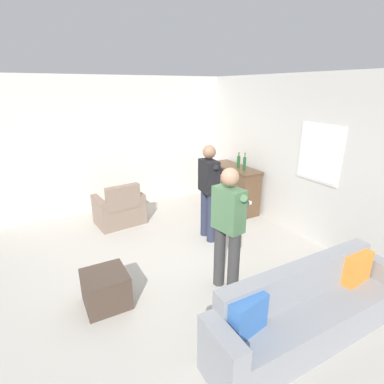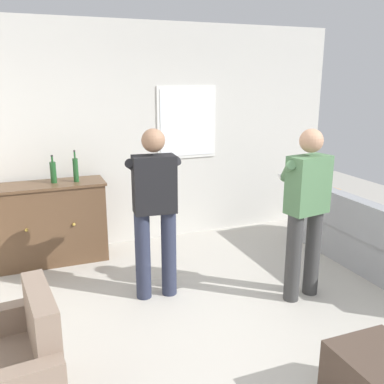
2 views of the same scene
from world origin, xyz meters
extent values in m
plane|color=#B2ADA3|center=(0.00, 0.00, 0.00)|extent=(10.40, 10.40, 0.00)
cube|color=beige|center=(0.00, 2.66, 1.40)|extent=(5.20, 0.12, 2.80)
cube|color=silver|center=(0.49, 2.60, 1.55)|extent=(0.82, 0.02, 0.94)
cube|color=white|center=(0.49, 2.59, 1.55)|extent=(0.74, 0.03, 0.86)
cube|color=gray|center=(2.08, 0.79, 0.21)|extent=(0.55, 2.10, 0.42)
cube|color=gray|center=(1.87, 0.79, 0.62)|extent=(0.18, 2.10, 0.40)
cube|color=gray|center=(2.08, 1.92, 0.32)|extent=(0.55, 0.18, 0.64)
cube|color=orange|center=(2.00, 1.59, 0.60)|extent=(0.18, 0.41, 0.36)
cube|color=#7F6B5B|center=(-1.52, -0.13, 0.62)|extent=(0.21, 0.65, 0.45)
cube|color=brown|center=(-1.34, 2.30, 0.46)|extent=(1.27, 0.44, 0.93)
cube|color=brown|center=(-1.34, 2.30, 0.94)|extent=(1.31, 0.48, 0.03)
sphere|color=#B79338|center=(-1.59, 2.06, 0.51)|extent=(0.04, 0.04, 0.04)
sphere|color=#B79338|center=(-1.08, 2.06, 0.51)|extent=(0.04, 0.04, 0.04)
cylinder|color=#1E4C23|center=(-1.00, 2.27, 1.09)|extent=(0.06, 0.06, 0.27)
cylinder|color=#1E4C23|center=(-1.00, 2.27, 1.27)|extent=(0.02, 0.02, 0.08)
cylinder|color=#262626|center=(-1.00, 2.27, 1.32)|extent=(0.02, 0.02, 0.02)
cylinder|color=#1E4C23|center=(-1.25, 2.31, 1.08)|extent=(0.07, 0.07, 0.24)
cylinder|color=#1E4C23|center=(-1.25, 2.31, 1.23)|extent=(0.02, 0.02, 0.06)
cylinder|color=#262626|center=(-1.25, 2.31, 1.27)|extent=(0.03, 0.03, 0.02)
cube|color=#47382D|center=(0.47, -0.96, 0.22)|extent=(0.52, 0.52, 0.44)
cylinder|color=#282D42|center=(-0.54, 1.07, 0.44)|extent=(0.15, 0.15, 0.88)
cylinder|color=#282D42|center=(-0.29, 1.05, 0.44)|extent=(0.15, 0.15, 0.88)
cube|color=black|center=(-0.41, 1.06, 1.16)|extent=(0.42, 0.26, 0.55)
sphere|color=#8C664C|center=(-0.41, 1.06, 1.57)|extent=(0.22, 0.22, 0.22)
cylinder|color=black|center=(-0.51, 1.23, 1.27)|extent=(0.35, 0.39, 0.29)
cylinder|color=black|center=(-0.29, 1.21, 1.27)|extent=(0.30, 0.42, 0.29)
cube|color=white|center=(-0.38, 1.38, 1.18)|extent=(0.15, 0.05, 0.04)
cylinder|color=#383838|center=(0.80, 0.49, 0.44)|extent=(0.15, 0.15, 0.88)
cylinder|color=#383838|center=(1.05, 0.54, 0.44)|extent=(0.15, 0.15, 0.88)
cube|color=#4C754C|center=(0.93, 0.51, 1.16)|extent=(0.43, 0.28, 0.55)
sphere|color=tan|center=(0.93, 0.51, 1.57)|extent=(0.22, 0.22, 0.22)
cylinder|color=#4C754C|center=(0.79, 0.65, 1.27)|extent=(0.27, 0.43, 0.29)
cylinder|color=#4C754C|center=(1.01, 0.69, 1.27)|extent=(0.37, 0.37, 0.29)
cube|color=white|center=(0.87, 0.83, 1.18)|extent=(0.15, 0.06, 0.04)
camera|label=1|loc=(3.68, -1.51, 2.58)|focal=28.00mm
camera|label=2|loc=(-1.51, -2.71, 2.13)|focal=40.00mm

